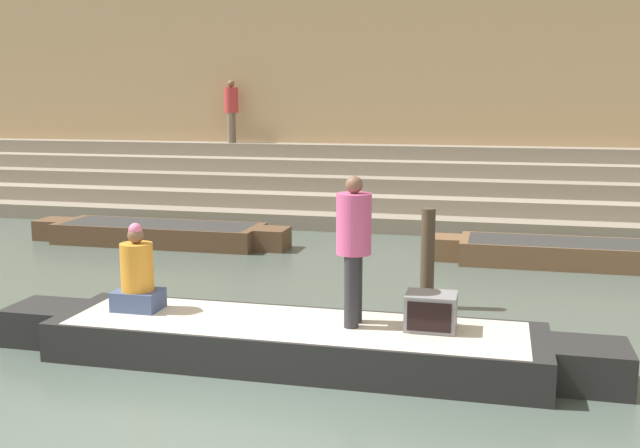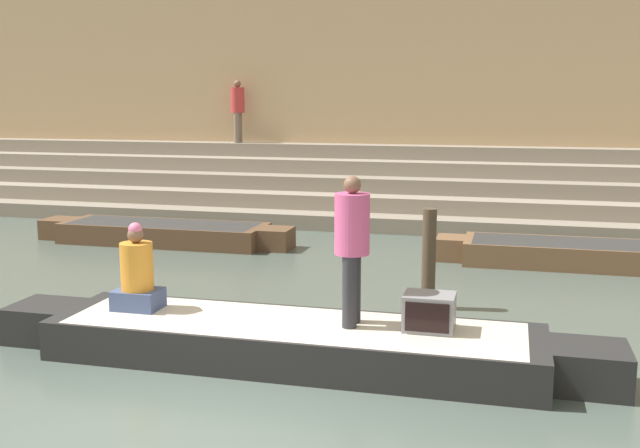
{
  "view_description": "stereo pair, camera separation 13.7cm",
  "coord_description": "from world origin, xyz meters",
  "px_view_note": "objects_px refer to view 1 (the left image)",
  "views": [
    {
      "loc": [
        2.58,
        -5.42,
        2.88
      ],
      "look_at": [
        0.45,
        3.36,
        1.34
      ],
      "focal_mm": 42.0,
      "sensor_mm": 36.0,
      "label": 1
    },
    {
      "loc": [
        2.71,
        -5.39,
        2.88
      ],
      "look_at": [
        0.45,
        3.36,
        1.34
      ],
      "focal_mm": 42.0,
      "sensor_mm": 36.0,
      "label": 2
    }
  ],
  "objects_px": {
    "rowboat_main": "(294,341)",
    "tv_set": "(431,312)",
    "moored_boat_distant": "(564,252)",
    "person_on_steps": "(231,107)",
    "person_standing": "(354,241)",
    "person_rowing": "(137,276)",
    "mooring_post": "(428,258)",
    "moored_boat_shore": "(159,233)"
  },
  "relations": [
    {
      "from": "moored_boat_distant",
      "to": "mooring_post",
      "type": "height_order",
      "value": "mooring_post"
    },
    {
      "from": "moored_boat_shore",
      "to": "moored_boat_distant",
      "type": "bearing_deg",
      "value": -2.8
    },
    {
      "from": "rowboat_main",
      "to": "person_rowing",
      "type": "distance_m",
      "value": 2.0
    },
    {
      "from": "person_standing",
      "to": "moored_boat_shore",
      "type": "height_order",
      "value": "person_standing"
    },
    {
      "from": "tv_set",
      "to": "rowboat_main",
      "type": "bearing_deg",
      "value": 177.31
    },
    {
      "from": "mooring_post",
      "to": "moored_boat_shore",
      "type": "bearing_deg",
      "value": 149.37
    },
    {
      "from": "person_rowing",
      "to": "person_on_steps",
      "type": "bearing_deg",
      "value": 97.49
    },
    {
      "from": "tv_set",
      "to": "person_on_steps",
      "type": "relative_size",
      "value": 0.33
    },
    {
      "from": "tv_set",
      "to": "person_rowing",
      "type": "bearing_deg",
      "value": 172.87
    },
    {
      "from": "person_rowing",
      "to": "moored_boat_distant",
      "type": "height_order",
      "value": "person_rowing"
    },
    {
      "from": "person_standing",
      "to": "tv_set",
      "type": "height_order",
      "value": "person_standing"
    },
    {
      "from": "rowboat_main",
      "to": "person_on_steps",
      "type": "bearing_deg",
      "value": 110.68
    },
    {
      "from": "person_rowing",
      "to": "tv_set",
      "type": "height_order",
      "value": "person_rowing"
    },
    {
      "from": "tv_set",
      "to": "person_on_steps",
      "type": "height_order",
      "value": "person_on_steps"
    },
    {
      "from": "person_rowing",
      "to": "rowboat_main",
      "type": "bearing_deg",
      "value": -9.91
    },
    {
      "from": "rowboat_main",
      "to": "moored_boat_shore",
      "type": "relative_size",
      "value": 1.32
    },
    {
      "from": "person_on_steps",
      "to": "tv_set",
      "type": "bearing_deg",
      "value": -174.63
    },
    {
      "from": "mooring_post",
      "to": "rowboat_main",
      "type": "bearing_deg",
      "value": -115.82
    },
    {
      "from": "person_standing",
      "to": "person_on_steps",
      "type": "distance_m",
      "value": 12.24
    },
    {
      "from": "tv_set",
      "to": "moored_boat_distant",
      "type": "xyz_separation_m",
      "value": [
        1.79,
        5.61,
        -0.41
      ]
    },
    {
      "from": "person_rowing",
      "to": "person_on_steps",
      "type": "xyz_separation_m",
      "value": [
        -2.85,
        10.93,
        1.77
      ]
    },
    {
      "from": "person_rowing",
      "to": "moored_boat_shore",
      "type": "height_order",
      "value": "person_rowing"
    },
    {
      "from": "tv_set",
      "to": "mooring_post",
      "type": "relative_size",
      "value": 0.39
    },
    {
      "from": "person_standing",
      "to": "person_rowing",
      "type": "relative_size",
      "value": 1.59
    },
    {
      "from": "rowboat_main",
      "to": "tv_set",
      "type": "xyz_separation_m",
      "value": [
        1.47,
        0.13,
        0.4
      ]
    },
    {
      "from": "mooring_post",
      "to": "person_on_steps",
      "type": "height_order",
      "value": "person_on_steps"
    },
    {
      "from": "moored_boat_distant",
      "to": "person_on_steps",
      "type": "xyz_separation_m",
      "value": [
        -8.01,
        5.28,
        2.39
      ]
    },
    {
      "from": "person_standing",
      "to": "moored_boat_shore",
      "type": "xyz_separation_m",
      "value": [
        -5.02,
        5.69,
        -1.14
      ]
    },
    {
      "from": "person_rowing",
      "to": "mooring_post",
      "type": "distance_m",
      "value": 3.93
    },
    {
      "from": "tv_set",
      "to": "mooring_post",
      "type": "xyz_separation_m",
      "value": [
        -0.27,
        2.36,
        0.06
      ]
    },
    {
      "from": "tv_set",
      "to": "mooring_post",
      "type": "distance_m",
      "value": 2.37
    },
    {
      "from": "tv_set",
      "to": "moored_boat_distant",
      "type": "distance_m",
      "value": 5.9
    },
    {
      "from": "person_standing",
      "to": "moored_boat_distant",
      "type": "height_order",
      "value": "person_standing"
    },
    {
      "from": "person_rowing",
      "to": "mooring_post",
      "type": "relative_size",
      "value": 0.74
    },
    {
      "from": "person_rowing",
      "to": "person_on_steps",
      "type": "distance_m",
      "value": 11.43
    },
    {
      "from": "person_standing",
      "to": "person_rowing",
      "type": "bearing_deg",
      "value": -177.37
    },
    {
      "from": "rowboat_main",
      "to": "person_standing",
      "type": "distance_m",
      "value": 1.3
    },
    {
      "from": "rowboat_main",
      "to": "person_on_steps",
      "type": "distance_m",
      "value": 12.24
    },
    {
      "from": "person_on_steps",
      "to": "person_standing",
      "type": "bearing_deg",
      "value": -178.1
    },
    {
      "from": "mooring_post",
      "to": "person_standing",
      "type": "bearing_deg",
      "value": -103.46
    },
    {
      "from": "tv_set",
      "to": "person_on_steps",
      "type": "bearing_deg",
      "value": 111.97
    },
    {
      "from": "rowboat_main",
      "to": "tv_set",
      "type": "height_order",
      "value": "tv_set"
    }
  ]
}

